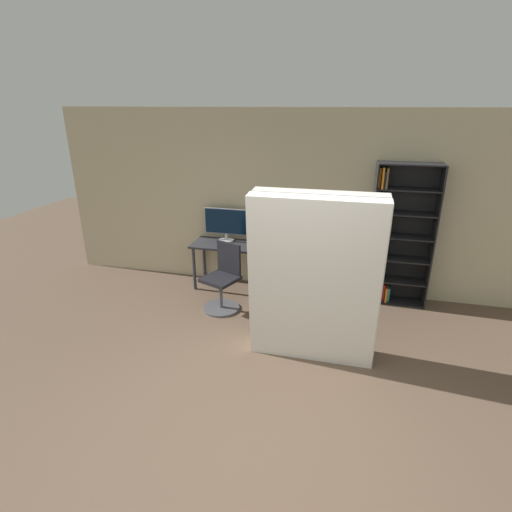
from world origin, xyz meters
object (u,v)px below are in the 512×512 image
object	(u,v)px
monitor	(226,223)
mattress_near	(314,284)
bookshelf	(393,240)
mattress_far	(316,276)
office_chair	(223,283)

from	to	relation	value
monitor	mattress_near	bearing A→B (deg)	-48.94
bookshelf	mattress_far	distance (m)	1.83
monitor	office_chair	distance (m)	1.06
mattress_near	bookshelf	bearing A→B (deg)	62.71
bookshelf	mattress_far	xyz separation A→B (m)	(-0.93, -1.58, 0.02)
bookshelf	mattress_far	bearing A→B (deg)	-120.40
bookshelf	mattress_near	xyz separation A→B (m)	(-0.93, -1.79, 0.02)
bookshelf	mattress_near	size ratio (longest dim) A/B	1.05
mattress_far	monitor	bearing A→B (deg)	134.74
office_chair	mattress_far	world-z (taller)	mattress_far
monitor	mattress_near	world-z (taller)	mattress_near
office_chair	bookshelf	distance (m)	2.49
mattress_far	office_chair	bearing A→B (deg)	151.06
bookshelf	mattress_near	distance (m)	2.02
office_chair	mattress_far	distance (m)	1.65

